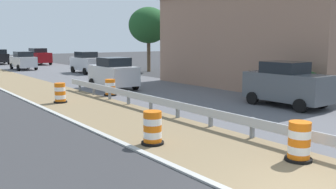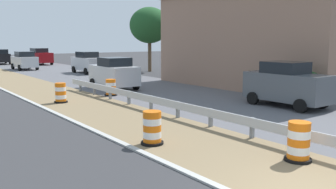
# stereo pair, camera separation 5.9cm
# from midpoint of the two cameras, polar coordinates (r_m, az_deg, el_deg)

# --- Properties ---
(median_dirt_strip) EXTENTS (3.95, 120.00, 0.01)m
(median_dirt_strip) POSITION_cam_midpoint_polar(r_m,az_deg,el_deg) (9.28, 24.11, -12.96)
(median_dirt_strip) COLOR #7F6B4C
(median_dirt_strip) RESTS_ON ground
(traffic_barrel_nearest) EXTENTS (0.74, 0.74, 1.09)m
(traffic_barrel_nearest) POSITION_cam_midpoint_polar(r_m,az_deg,el_deg) (10.69, 19.46, -7.11)
(traffic_barrel_nearest) COLOR orange
(traffic_barrel_nearest) RESTS_ON ground
(traffic_barrel_close) EXTENTS (0.72, 0.72, 1.06)m
(traffic_barrel_close) POSITION_cam_midpoint_polar(r_m,az_deg,el_deg) (11.66, -2.56, -5.40)
(traffic_barrel_close) COLOR orange
(traffic_barrel_close) RESTS_ON ground
(traffic_barrel_mid) EXTENTS (0.69, 0.69, 1.04)m
(traffic_barrel_mid) POSITION_cam_midpoint_polar(r_m,az_deg,el_deg) (20.03, -16.42, 0.10)
(traffic_barrel_mid) COLOR orange
(traffic_barrel_mid) RESTS_ON ground
(traffic_barrel_far) EXTENTS (0.74, 0.74, 0.97)m
(traffic_barrel_far) POSITION_cam_midpoint_polar(r_m,az_deg,el_deg) (21.91, -9.00, 0.95)
(traffic_barrel_far) COLOR orange
(traffic_barrel_far) RESTS_ON ground
(car_lead_near_lane) EXTENTS (2.07, 4.07, 1.98)m
(car_lead_near_lane) POSITION_cam_midpoint_polar(r_m,az_deg,el_deg) (43.25, -21.51, 4.90)
(car_lead_near_lane) COLOR silver
(car_lead_near_lane) RESTS_ON ground
(car_trailing_near_lane) EXTENTS (2.22, 4.80, 2.13)m
(car_trailing_near_lane) POSITION_cam_midpoint_polar(r_m,az_deg,el_deg) (51.32, -19.41, 5.58)
(car_trailing_near_lane) COLOR maroon
(car_trailing_near_lane) RESTS_ON ground
(car_mid_far_lane) EXTENTS (2.00, 4.29, 2.08)m
(car_mid_far_lane) POSITION_cam_midpoint_polar(r_m,az_deg,el_deg) (36.99, -12.48, 4.86)
(car_mid_far_lane) COLOR silver
(car_mid_far_lane) RESTS_ON ground
(car_trailing_far_lane) EXTENTS (2.18, 4.13, 2.09)m
(car_trailing_far_lane) POSITION_cam_midpoint_polar(r_m,az_deg,el_deg) (24.85, -8.54, 3.27)
(car_trailing_far_lane) COLOR silver
(car_trailing_far_lane) RESTS_ON ground
(car_distant_a) EXTENTS (2.02, 4.16, 2.20)m
(car_distant_a) POSITION_cam_midpoint_polar(r_m,az_deg,el_deg) (19.01, 17.76, 1.52)
(car_distant_a) COLOR #4C5156
(car_distant_a) RESTS_ON ground
(roadside_shop_near) EXTENTS (8.91, 14.82, 6.66)m
(roadside_shop_near) POSITION_cam_midpoint_polar(r_m,az_deg,el_deg) (27.47, 15.01, 8.37)
(roadside_shop_near) COLOR #93705B
(roadside_shop_near) RESTS_ON ground
(utility_pole_near) EXTENTS (0.24, 1.80, 9.14)m
(utility_pole_near) POSITION_cam_midpoint_polar(r_m,az_deg,el_deg) (24.18, 14.61, 11.69)
(utility_pole_near) COLOR brown
(utility_pole_near) RESTS_ON ground
(bush_roadside) EXTENTS (2.44, 2.44, 1.74)m
(bush_roadside) POSITION_cam_midpoint_polar(r_m,az_deg,el_deg) (21.05, 21.16, 1.37)
(bush_roadside) COLOR #1E4C23
(bush_roadside) RESTS_ON ground
(tree_roadside) EXTENTS (4.02, 4.02, 6.50)m
(tree_roadside) POSITION_cam_midpoint_polar(r_m,az_deg,el_deg) (37.86, -3.08, 10.62)
(tree_roadside) COLOR brown
(tree_roadside) RESTS_ON ground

